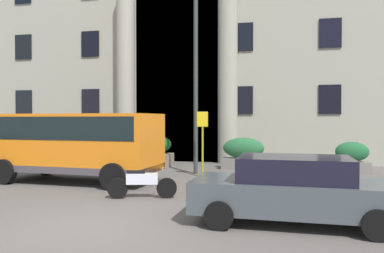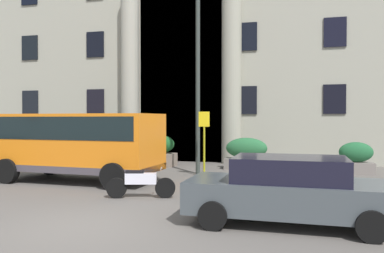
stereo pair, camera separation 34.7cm
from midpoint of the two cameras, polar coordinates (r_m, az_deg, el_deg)
ground_plane at (r=9.00m, az=-16.38°, el=-14.39°), size 80.00×64.00×0.12m
office_building_facade at (r=25.93m, az=3.05°, el=12.71°), size 38.22×9.77×15.11m
orange_minibus at (r=15.12m, az=-17.30°, el=-2.01°), size 6.32×2.98×2.52m
bus_stop_sign at (r=15.55m, az=0.91°, el=-1.50°), size 0.44×0.08×2.63m
hedge_planter_far_west at (r=18.35m, az=7.01°, el=-3.99°), size 2.00×0.92×1.46m
hedge_planter_entrance_right at (r=19.38m, az=-5.79°, el=-3.60°), size 1.58×0.99×1.54m
hedge_planter_entrance_left at (r=20.79m, az=-14.56°, el=-3.57°), size 1.75×0.83×1.35m
hedge_planter_far_east at (r=18.02m, az=21.90°, el=-4.32°), size 1.44×0.79×1.36m
parked_hatchback_near at (r=9.05m, az=13.70°, el=-8.95°), size 4.57×2.17×1.50m
motorcycle_near_kerb at (r=11.66m, az=-8.38°, el=-8.18°), size 2.00×0.74×0.89m
lamppost_plaza_centre at (r=16.70m, az=-0.06°, el=10.38°), size 0.40×0.40×8.76m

